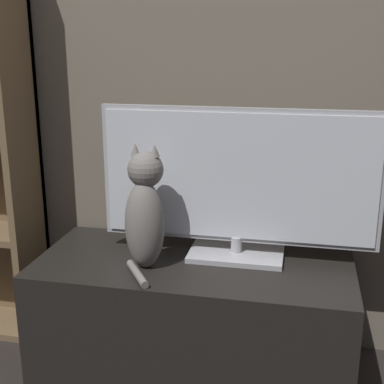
{
  "coord_description": "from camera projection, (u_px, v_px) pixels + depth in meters",
  "views": [
    {
      "loc": [
        0.39,
        -0.95,
        1.3
      ],
      "look_at": [
        -0.01,
        0.9,
        0.75
      ],
      "focal_mm": 50.0,
      "sensor_mm": 36.0,
      "label": 1
    }
  ],
  "objects": [
    {
      "name": "wall_back",
      "position": [
        210.0,
        37.0,
        2.12
      ],
      "size": [
        4.8,
        0.05,
        2.6
      ],
      "color": "#756B5B",
      "rests_on": "ground_plane"
    },
    {
      "name": "tv_stand",
      "position": [
        193.0,
        316.0,
        2.12
      ],
      "size": [
        1.21,
        0.55,
        0.47
      ],
      "color": "black",
      "rests_on": "ground_plane"
    },
    {
      "name": "tv",
      "position": [
        238.0,
        183.0,
        2.02
      ],
      "size": [
        1.06,
        0.22,
        0.58
      ],
      "color": "#B7B7BC",
      "rests_on": "tv_stand"
    },
    {
      "name": "cat",
      "position": [
        145.0,
        212.0,
        1.95
      ],
      "size": [
        0.15,
        0.28,
        0.46
      ],
      "rotation": [
        0.0,
        0.0,
        -0.03
      ],
      "color": "gray",
      "rests_on": "tv_stand"
    }
  ]
}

